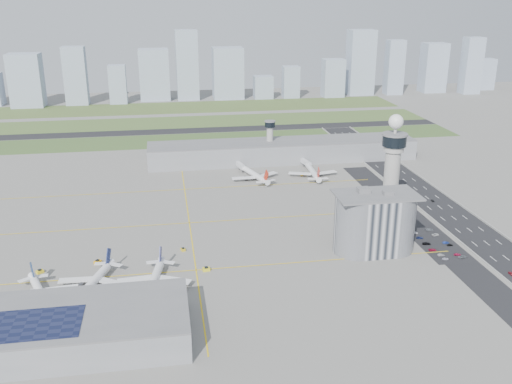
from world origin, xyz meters
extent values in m
plane|color=gray|center=(0.00, 0.00, 0.00)|extent=(1000.00, 1000.00, 0.00)
cube|color=#385226|center=(-20.00, 225.00, 0.04)|extent=(480.00, 50.00, 0.08)
cube|color=#465B2B|center=(-20.00, 300.00, 0.04)|extent=(480.00, 60.00, 0.08)
cube|color=#455829|center=(-20.00, 380.00, 0.04)|extent=(480.00, 70.00, 0.08)
cube|color=black|center=(-20.00, 262.00, 0.06)|extent=(480.00, 22.00, 0.10)
cube|color=black|center=(115.00, 0.00, 0.05)|extent=(28.00, 500.00, 0.10)
cube|color=#9E9E99|center=(101.00, 0.00, 0.60)|extent=(0.60, 500.00, 1.20)
cube|color=#9E9E99|center=(129.00, 0.00, 0.60)|extent=(0.60, 500.00, 1.20)
cube|color=black|center=(90.00, -10.00, 0.04)|extent=(18.00, 260.00, 0.08)
cube|color=black|center=(88.00, -22.00, 0.05)|extent=(20.00, 44.00, 0.10)
cube|color=yellow|center=(-40.00, -30.00, 0.01)|extent=(260.00, 0.60, 0.01)
cube|color=yellow|center=(-40.00, 30.00, 0.01)|extent=(260.00, 0.60, 0.01)
cube|color=yellow|center=(-40.00, 90.00, 0.01)|extent=(260.00, 0.60, 0.01)
cube|color=yellow|center=(-40.00, 30.00, 0.01)|extent=(0.60, 260.00, 0.01)
cylinder|color=#ADAAA5|center=(72.00, 8.00, 24.00)|extent=(8.40, 8.40, 48.00)
cylinder|color=#ADAAA5|center=(72.00, 8.00, 46.00)|extent=(11.00, 11.00, 4.00)
cylinder|color=black|center=(72.00, 8.00, 50.00)|extent=(13.00, 13.00, 6.00)
cylinder|color=slate|center=(72.00, 8.00, 53.50)|extent=(14.00, 14.00, 1.00)
cylinder|color=#ADAAA5|center=(72.00, 8.00, 56.00)|extent=(1.60, 1.60, 5.00)
sphere|color=white|center=(72.00, 8.00, 60.50)|extent=(8.00, 8.00, 8.00)
cylinder|color=#ADAAA5|center=(30.00, 150.00, 14.00)|extent=(5.00, 5.00, 28.00)
cylinder|color=black|center=(30.00, 150.00, 29.00)|extent=(8.00, 8.00, 4.00)
cylinder|color=slate|center=(30.00, 150.00, 31.50)|extent=(8.60, 8.60, 0.80)
cube|color=#B2B2B7|center=(52.00, -22.00, 15.00)|extent=(18.00, 24.00, 30.00)
cylinder|color=#B2B2B7|center=(43.00, -22.00, 15.00)|extent=(24.00, 24.00, 30.00)
cylinder|color=#B2B2B7|center=(61.00, -22.00, 15.00)|extent=(24.00, 24.00, 30.00)
cube|color=slate|center=(52.00, -22.00, 30.40)|extent=(42.00, 24.00, 0.80)
cube|color=slate|center=(46.00, -19.00, 32.00)|extent=(6.00, 5.00, 3.00)
cube|color=slate|center=(57.00, -24.00, 31.70)|extent=(5.00, 4.00, 2.40)
cube|color=gray|center=(40.00, 148.00, 7.50)|extent=(210.00, 32.00, 15.00)
cube|color=slate|center=(40.00, 148.00, 15.40)|extent=(210.00, 32.00, 0.80)
cube|color=gray|center=(-88.00, -82.00, 6.00)|extent=(84.00, 42.00, 12.00)
cube|color=slate|center=(-88.00, -82.00, 12.40)|extent=(84.00, 42.00, 0.80)
cube|color=black|center=(-105.00, -88.00, 12.90)|extent=(40.00, 22.00, 0.20)
imported|color=silver|center=(83.81, -38.93, 0.55)|extent=(3.24, 1.36, 1.10)
imported|color=gray|center=(83.68, -34.45, 0.57)|extent=(3.49, 1.26, 1.14)
imported|color=maroon|center=(82.23, -28.17, 0.56)|extent=(4.04, 1.92, 1.11)
imported|color=black|center=(82.47, -20.44, 0.65)|extent=(4.59, 2.14, 1.30)
imported|color=navy|center=(82.20, -12.66, 0.64)|extent=(3.90, 1.95, 1.28)
imported|color=silver|center=(82.18, -6.11, 0.60)|extent=(3.81, 1.79, 1.21)
imported|color=slate|center=(93.35, -38.36, 0.61)|extent=(4.66, 2.69, 1.22)
imported|color=#AE1743|center=(92.25, -35.35, 0.54)|extent=(3.83, 1.79, 1.08)
imported|color=black|center=(93.95, -23.97, 0.56)|extent=(3.30, 1.39, 1.11)
imported|color=navy|center=(93.22, -20.87, 0.59)|extent=(3.72, 1.73, 1.18)
imported|color=silver|center=(92.58, -10.17, 0.57)|extent=(4.38, 2.58, 1.14)
imported|color=slate|center=(92.33, -3.13, 0.64)|extent=(4.50, 1.97, 1.29)
imported|color=maroon|center=(107.02, -59.11, 0.62)|extent=(1.56, 3.69, 1.25)
imported|color=black|center=(115.25, 40.42, 0.55)|extent=(1.36, 3.39, 1.10)
imported|color=navy|center=(121.92, 122.04, 0.61)|extent=(2.26, 4.51, 1.22)
imported|color=gray|center=(107.01, 181.83, 0.58)|extent=(1.45, 3.45, 1.16)
cube|color=#9EADC1|center=(-204.47, 415.19, 30.18)|extent=(35.81, 28.65, 60.36)
cube|color=#9EADC1|center=(-150.11, 419.66, 33.44)|extent=(25.49, 20.39, 66.89)
cube|color=#9EADC1|center=(-102.68, 417.90, 22.60)|extent=(20.04, 16.03, 45.20)
cube|color=#9EADC1|center=(-59.44, 436.89, 30.61)|extent=(35.76, 28.61, 61.22)
cube|color=#9EADC1|center=(-19.42, 431.56, 41.69)|extent=(26.33, 21.06, 83.39)
cube|color=#9EADC1|center=(30.27, 432.32, 31.06)|extent=(36.96, 29.57, 62.11)
cube|color=#9EADC1|center=(73.27, 423.68, 13.87)|extent=(23.01, 18.41, 27.75)
cube|color=#9EADC1|center=(108.28, 423.34, 19.48)|extent=(20.22, 16.18, 38.97)
cube|color=#9EADC1|center=(162.17, 421.29, 23.44)|extent=(26.14, 20.92, 46.89)
cube|color=#9EADC1|center=(201.27, 433.27, 40.60)|extent=(32.26, 25.81, 81.20)
cube|color=#9EADC1|center=(244.74, 426.38, 34.37)|extent=(21.59, 17.28, 68.75)
cube|color=#9EADC1|center=(302.83, 435.54, 31.70)|extent=(30.25, 24.20, 63.40)
cube|color=#9EADC1|center=(345.49, 415.96, 35.78)|extent=(23.04, 18.43, 71.56)
cube|color=#9EADC1|center=(382.05, 443.29, 20.53)|extent=(22.64, 18.11, 41.06)
camera|label=1|loc=(-51.57, -277.35, 126.84)|focal=40.00mm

